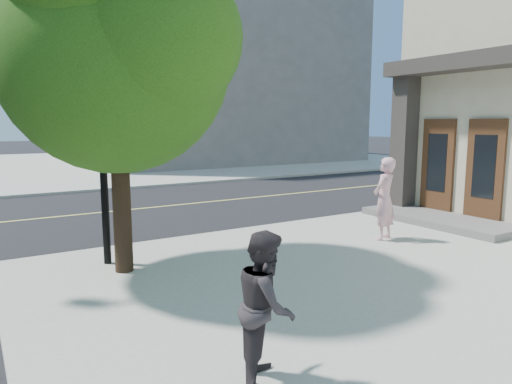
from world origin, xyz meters
TOP-DOWN VIEW (x-y plane):
  - ground at (0.00, 0.00)m, footprint 140.00×140.00m
  - road_ew at (0.00, 4.50)m, footprint 140.00×9.00m
  - sidewalk_ne at (13.50, 21.50)m, footprint 29.00×25.00m
  - filler_ne at (14.00, 22.00)m, footprint 18.00×16.00m
  - man_on_phone at (6.63, -2.65)m, footprint 0.78×0.63m
  - pedestrian at (1.28, -6.06)m, footprint 0.90×0.95m
  - street_tree at (1.14, -1.82)m, footprint 4.78×4.35m

SIDE VIEW (x-z plane):
  - ground at x=0.00m, z-range 0.00..0.00m
  - road_ew at x=0.00m, z-range 0.00..0.01m
  - sidewalk_ne at x=13.50m, z-range 0.00..0.12m
  - pedestrian at x=1.28m, z-range 0.12..1.66m
  - man_on_phone at x=6.63m, z-range 0.12..1.97m
  - street_tree at x=1.14m, z-range 1.04..7.39m
  - filler_ne at x=14.00m, z-range 0.12..14.12m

